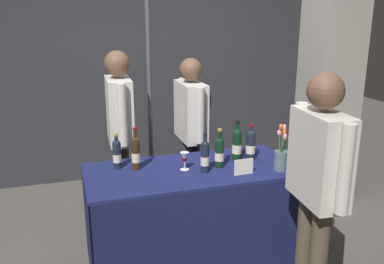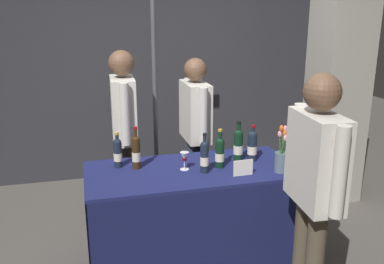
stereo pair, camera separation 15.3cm
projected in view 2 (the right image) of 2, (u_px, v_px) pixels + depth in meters
ground_plane at (192, 258)px, 3.52m from camera, size 12.00×12.00×0.00m
back_partition at (148, 48)px, 5.01m from camera, size 5.67×0.12×3.11m
concrete_pillar at (339, 69)px, 4.34m from camera, size 0.50×0.50×2.81m
tasting_table at (192, 197)px, 3.36m from camera, size 1.65×0.77×0.80m
featured_wine_bottle at (238, 144)px, 3.43m from camera, size 0.08×0.08×0.34m
display_bottle_0 at (136, 151)px, 3.27m from camera, size 0.07×0.07×0.34m
display_bottle_1 at (118, 152)px, 3.30m from camera, size 0.07×0.07×0.28m
display_bottle_2 at (205, 156)px, 3.19m from camera, size 0.07×0.07×0.31m
display_bottle_3 at (220, 152)px, 3.29m from camera, size 0.07×0.07×0.31m
display_bottle_4 at (252, 145)px, 3.45m from camera, size 0.08×0.08×0.30m
wine_glass_near_vendor at (184, 157)px, 3.25m from camera, size 0.07×0.07×0.14m
flower_vase at (282, 158)px, 3.21m from camera, size 0.11×0.11×0.37m
brochure_stand at (243, 168)px, 3.15m from camera, size 0.15×0.02×0.12m
vendor_presenter at (195, 123)px, 4.07m from camera, size 0.22×0.65×1.57m
vendor_assistant at (124, 122)px, 3.86m from camera, size 0.23×0.64×1.66m
taster_foreground_right at (315, 178)px, 2.61m from camera, size 0.24×0.63×1.64m
booth_signpost at (154, 76)px, 4.11m from camera, size 0.46×0.04×2.32m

